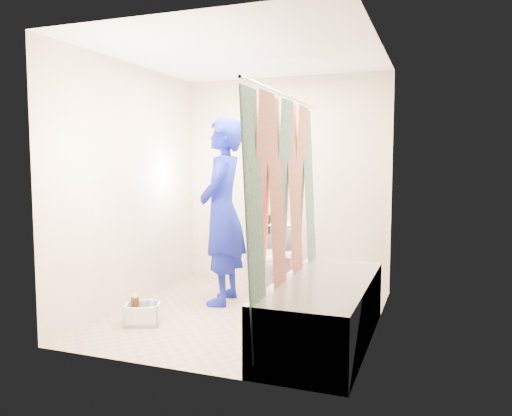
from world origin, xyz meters
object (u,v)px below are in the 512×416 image
(bathtub, at_px, (324,309))
(toilet, at_px, (273,258))
(cleaning_caddy, at_px, (144,315))
(plumber, at_px, (222,212))

(bathtub, distance_m, toilet, 1.60)
(bathtub, xyz_separation_m, cleaning_caddy, (-1.60, -0.11, -0.18))
(toilet, xyz_separation_m, plumber, (-0.35, -0.57, 0.56))
(plumber, bearing_deg, toilet, 139.58)
(bathtub, bearing_deg, cleaning_caddy, -176.10)
(bathtub, xyz_separation_m, toilet, (-0.87, 1.34, 0.11))
(toilet, distance_m, cleaning_caddy, 1.65)
(cleaning_caddy, bearing_deg, toilet, 39.05)
(toilet, bearing_deg, cleaning_caddy, -124.66)
(bathtub, distance_m, plumber, 1.59)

